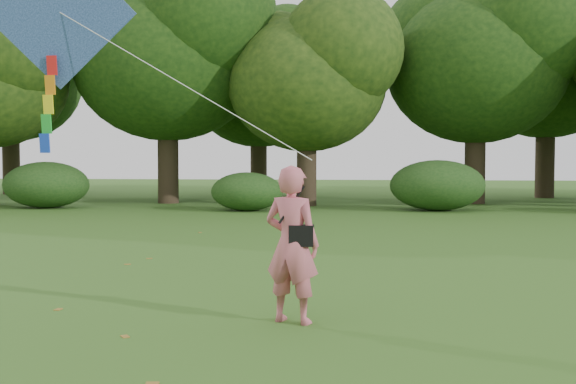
{
  "coord_description": "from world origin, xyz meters",
  "views": [
    {
      "loc": [
        0.08,
        -9.13,
        2.09
      ],
      "look_at": [
        -1.01,
        2.0,
        1.5
      ],
      "focal_mm": 45.0,
      "sensor_mm": 36.0,
      "label": 1
    }
  ],
  "objects": [
    {
      "name": "shrub_band",
      "position": [
        -0.72,
        17.6,
        0.86
      ],
      "size": [
        39.15,
        3.22,
        1.88
      ],
      "color": "#264919",
      "rests_on": "ground"
    },
    {
      "name": "crossbody_bag",
      "position": [
        -0.61,
        -0.35,
        1.1
      ],
      "size": [
        0.43,
        0.2,
        0.74
      ],
      "color": "black",
      "rests_on": "ground"
    },
    {
      "name": "flying_kite",
      "position": [
        -3.91,
        0.21,
        3.93
      ],
      "size": [
        4.45,
        0.89,
        3.0
      ],
      "color": "#2865AF",
      "rests_on": "ground"
    },
    {
      "name": "man_kite_flyer",
      "position": [
        -0.73,
        -0.32,
        0.97
      ],
      "size": [
        0.83,
        0.69,
        1.95
      ],
      "primitive_type": "imported",
      "rotation": [
        0.0,
        0.0,
        2.78
      ],
      "color": "#CE616F",
      "rests_on": "ground"
    },
    {
      "name": "tree_line",
      "position": [
        1.67,
        22.88,
        5.6
      ],
      "size": [
        54.7,
        15.3,
        9.48
      ],
      "color": "#3A2D1E",
      "rests_on": "ground"
    },
    {
      "name": "fallen_leaves",
      "position": [
        -2.28,
        2.36,
        0.01
      ],
      "size": [
        11.3,
        12.61,
        0.01
      ],
      "color": "olive",
      "rests_on": "ground"
    },
    {
      "name": "ground",
      "position": [
        0.0,
        0.0,
        0.0
      ],
      "size": [
        100.0,
        100.0,
        0.0
      ],
      "primitive_type": "plane",
      "color": "#265114",
      "rests_on": "ground"
    }
  ]
}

